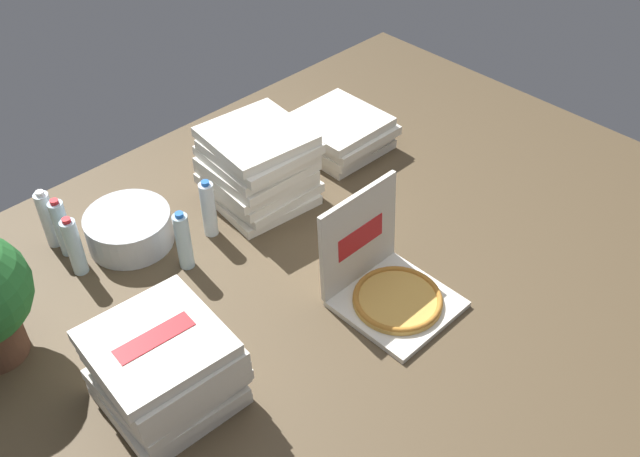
# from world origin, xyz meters

# --- Properties ---
(ground_plane) EXTENTS (3.20, 2.40, 0.02)m
(ground_plane) POSITION_xyz_m (0.00, 0.00, -0.01)
(ground_plane) COLOR #4C3D28
(open_pizza_box) EXTENTS (0.37, 0.40, 0.39)m
(open_pizza_box) POSITION_xyz_m (0.02, -0.22, 0.07)
(open_pizza_box) COLOR silver
(open_pizza_box) RESTS_ON ground_plane
(pizza_stack_center_far) EXTENTS (0.41, 0.41, 0.28)m
(pizza_stack_center_far) POSITION_xyz_m (-0.77, -0.03, 0.14)
(pizza_stack_center_far) COLOR silver
(pizza_stack_center_far) RESTS_ON ground_plane
(pizza_stack_left_far) EXTENTS (0.42, 0.42, 0.32)m
(pizza_stack_left_far) POSITION_xyz_m (0.08, 0.53, 0.16)
(pizza_stack_left_far) COLOR silver
(pizza_stack_left_far) RESTS_ON ground_plane
(pizza_stack_right_far) EXTENTS (0.39, 0.40, 0.16)m
(pizza_stack_right_far) POSITION_xyz_m (0.58, 0.55, 0.08)
(pizza_stack_right_far) COLOR silver
(pizza_stack_right_far) RESTS_ON ground_plane
(ice_bucket) EXTENTS (0.33, 0.33, 0.13)m
(ice_bucket) POSITION_xyz_m (-0.46, 0.67, 0.07)
(ice_bucket) COLOR #B7BABF
(ice_bucket) RESTS_ON ground_plane
(water_bottle_0) EXTENTS (0.06, 0.06, 0.25)m
(water_bottle_0) POSITION_xyz_m (-0.20, 0.50, 0.12)
(water_bottle_0) COLOR white
(water_bottle_0) RESTS_ON ground_plane
(water_bottle_1) EXTENTS (0.06, 0.06, 0.25)m
(water_bottle_1) POSITION_xyz_m (-0.38, 0.41, 0.12)
(water_bottle_1) COLOR silver
(water_bottle_1) RESTS_ON ground_plane
(water_bottle_2) EXTENTS (0.06, 0.06, 0.25)m
(water_bottle_2) POSITION_xyz_m (-0.66, 0.79, 0.12)
(water_bottle_2) COLOR silver
(water_bottle_2) RESTS_ON ground_plane
(water_bottle_3) EXTENTS (0.06, 0.06, 0.25)m
(water_bottle_3) POSITION_xyz_m (-0.68, 0.66, 0.12)
(water_bottle_3) COLOR silver
(water_bottle_3) RESTS_ON ground_plane
(water_bottle_4) EXTENTS (0.06, 0.06, 0.25)m
(water_bottle_4) POSITION_xyz_m (-0.67, 0.87, 0.12)
(water_bottle_4) COLOR white
(water_bottle_4) RESTS_ON ground_plane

